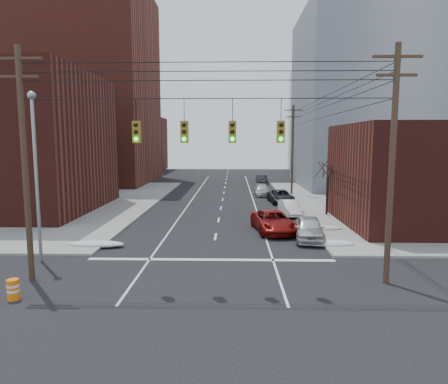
{
  "coord_description": "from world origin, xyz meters",
  "views": [
    {
      "loc": [
        1.26,
        -15.41,
        6.69
      ],
      "look_at": [
        0.57,
        13.37,
        3.0
      ],
      "focal_mm": 32.0,
      "sensor_mm": 36.0,
      "label": 1
    }
  ],
  "objects_px": {
    "red_pickup": "(273,221)",
    "parked_car_e": "(262,189)",
    "parked_car_d": "(262,190)",
    "parked_car_c": "(281,196)",
    "construction_barrel": "(13,289)",
    "parked_car_b": "(290,208)",
    "lot_car_c": "(0,209)",
    "lot_car_a": "(58,201)",
    "lot_car_b": "(66,200)",
    "parked_car_a": "(309,229)",
    "lot_car_d": "(47,196)",
    "parked_car_f": "(262,179)"
  },
  "relations": [
    {
      "from": "parked_car_a",
      "to": "construction_barrel",
      "type": "relative_size",
      "value": 5.25
    },
    {
      "from": "parked_car_a",
      "to": "parked_car_b",
      "type": "height_order",
      "value": "parked_car_a"
    },
    {
      "from": "parked_car_e",
      "to": "lot_car_c",
      "type": "height_order",
      "value": "lot_car_c"
    },
    {
      "from": "parked_car_a",
      "to": "lot_car_b",
      "type": "xyz_separation_m",
      "value": [
        -22.08,
        12.79,
        0.02
      ]
    },
    {
      "from": "parked_car_a",
      "to": "parked_car_f",
      "type": "relative_size",
      "value": 1.12
    },
    {
      "from": "red_pickup",
      "to": "lot_car_c",
      "type": "relative_size",
      "value": 1.24
    },
    {
      "from": "parked_car_e",
      "to": "lot_car_c",
      "type": "distance_m",
      "value": 29.03
    },
    {
      "from": "parked_car_a",
      "to": "lot_car_b",
      "type": "bearing_deg",
      "value": 156.38
    },
    {
      "from": "parked_car_d",
      "to": "lot_car_a",
      "type": "height_order",
      "value": "lot_car_a"
    },
    {
      "from": "lot_car_b",
      "to": "lot_car_d",
      "type": "xyz_separation_m",
      "value": [
        -2.74,
        1.7,
        0.11
      ]
    },
    {
      "from": "red_pickup",
      "to": "parked_car_f",
      "type": "distance_m",
      "value": 33.52
    },
    {
      "from": "parked_car_d",
      "to": "parked_car_c",
      "type": "bearing_deg",
      "value": -74.12
    },
    {
      "from": "lot_car_c",
      "to": "lot_car_a",
      "type": "bearing_deg",
      "value": -38.97
    },
    {
      "from": "parked_car_b",
      "to": "construction_barrel",
      "type": "bearing_deg",
      "value": -132.89
    },
    {
      "from": "red_pickup",
      "to": "lot_car_b",
      "type": "relative_size",
      "value": 1.17
    },
    {
      "from": "parked_car_f",
      "to": "lot_car_c",
      "type": "xyz_separation_m",
      "value": [
        -24.84,
        -28.73,
        0.12
      ]
    },
    {
      "from": "parked_car_c",
      "to": "parked_car_d",
      "type": "height_order",
      "value": "parked_car_c"
    },
    {
      "from": "parked_car_e",
      "to": "parked_car_a",
      "type": "bearing_deg",
      "value": -79.76
    },
    {
      "from": "red_pickup",
      "to": "parked_car_f",
      "type": "relative_size",
      "value": 1.35
    },
    {
      "from": "parked_car_a",
      "to": "construction_barrel",
      "type": "distance_m",
      "value": 17.96
    },
    {
      "from": "parked_car_d",
      "to": "construction_barrel",
      "type": "relative_size",
      "value": 5.08
    },
    {
      "from": "red_pickup",
      "to": "parked_car_a",
      "type": "height_order",
      "value": "parked_car_a"
    },
    {
      "from": "parked_car_e",
      "to": "construction_barrel",
      "type": "bearing_deg",
      "value": -104.23
    },
    {
      "from": "red_pickup",
      "to": "lot_car_d",
      "type": "height_order",
      "value": "lot_car_d"
    },
    {
      "from": "parked_car_a",
      "to": "lot_car_d",
      "type": "bearing_deg",
      "value": 156.18
    },
    {
      "from": "parked_car_b",
      "to": "lot_car_a",
      "type": "relative_size",
      "value": 0.99
    },
    {
      "from": "red_pickup",
      "to": "lot_car_d",
      "type": "xyz_separation_m",
      "value": [
        -22.63,
        12.08,
        0.14
      ]
    },
    {
      "from": "parked_car_a",
      "to": "parked_car_f",
      "type": "bearing_deg",
      "value": 97.54
    },
    {
      "from": "parked_car_b",
      "to": "lot_car_c",
      "type": "xyz_separation_m",
      "value": [
        -25.52,
        -1.84,
        0.13
      ]
    },
    {
      "from": "parked_car_e",
      "to": "lot_car_c",
      "type": "relative_size",
      "value": 0.81
    },
    {
      "from": "lot_car_b",
      "to": "parked_car_d",
      "type": "bearing_deg",
      "value": -63.93
    },
    {
      "from": "lot_car_d",
      "to": "parked_car_f",
      "type": "bearing_deg",
      "value": -62.19
    },
    {
      "from": "parked_car_d",
      "to": "construction_barrel",
      "type": "height_order",
      "value": "parked_car_d"
    },
    {
      "from": "red_pickup",
      "to": "parked_car_c",
      "type": "height_order",
      "value": "red_pickup"
    },
    {
      "from": "parked_car_a",
      "to": "lot_car_c",
      "type": "height_order",
      "value": "parked_car_a"
    },
    {
      "from": "lot_car_b",
      "to": "red_pickup",
      "type": "bearing_deg",
      "value": -116.12
    },
    {
      "from": "parked_car_c",
      "to": "parked_car_d",
      "type": "xyz_separation_m",
      "value": [
        -1.6,
        5.88,
        -0.06
      ]
    },
    {
      "from": "lot_car_a",
      "to": "lot_car_d",
      "type": "xyz_separation_m",
      "value": [
        -2.49,
        2.88,
        0.09
      ]
    },
    {
      "from": "lot_car_d",
      "to": "parked_car_b",
      "type": "bearing_deg",
      "value": -116.19
    },
    {
      "from": "lot_car_b",
      "to": "lot_car_c",
      "type": "xyz_separation_m",
      "value": [
        -3.43,
        -5.62,
        -0.01
      ]
    },
    {
      "from": "parked_car_a",
      "to": "lot_car_b",
      "type": "height_order",
      "value": "parked_car_a"
    },
    {
      "from": "red_pickup",
      "to": "parked_car_b",
      "type": "distance_m",
      "value": 6.96
    },
    {
      "from": "construction_barrel",
      "to": "parked_car_b",
      "type": "bearing_deg",
      "value": 53.63
    },
    {
      "from": "lot_car_a",
      "to": "lot_car_d",
      "type": "relative_size",
      "value": 0.91
    },
    {
      "from": "parked_car_a",
      "to": "parked_car_f",
      "type": "xyz_separation_m",
      "value": [
        -0.68,
        35.9,
        -0.11
      ]
    },
    {
      "from": "red_pickup",
      "to": "parked_car_e",
      "type": "height_order",
      "value": "red_pickup"
    },
    {
      "from": "lot_car_c",
      "to": "construction_barrel",
      "type": "bearing_deg",
      "value": -151.52
    },
    {
      "from": "parked_car_f",
      "to": "lot_car_c",
      "type": "height_order",
      "value": "lot_car_c"
    },
    {
      "from": "lot_car_b",
      "to": "construction_barrel",
      "type": "distance_m",
      "value": 24.63
    },
    {
      "from": "parked_car_f",
      "to": "lot_car_b",
      "type": "distance_m",
      "value": 31.5
    }
  ]
}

